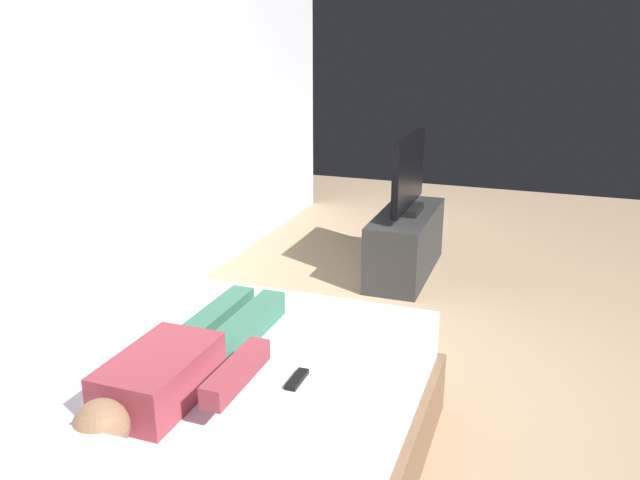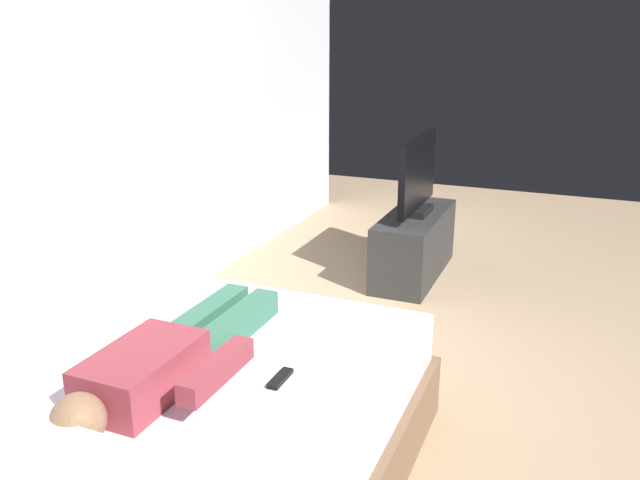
% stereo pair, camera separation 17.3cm
% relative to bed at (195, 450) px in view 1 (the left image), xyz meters
% --- Properties ---
extents(ground_plane, '(10.00, 10.00, 0.00)m').
position_rel_bed_xyz_m(ground_plane, '(1.07, -0.37, -0.26)').
color(ground_plane, tan).
extents(back_wall, '(6.40, 0.10, 2.80)m').
position_rel_bed_xyz_m(back_wall, '(1.47, 1.30, 1.14)').
color(back_wall, silver).
rests_on(back_wall, ground).
extents(bed, '(2.10, 1.61, 0.54)m').
position_rel_bed_xyz_m(bed, '(0.00, 0.00, 0.00)').
color(bed, brown).
rests_on(bed, ground).
extents(person, '(1.26, 0.46, 0.18)m').
position_rel_bed_xyz_m(person, '(0.03, 0.05, 0.36)').
color(person, '#993842').
rests_on(person, bed).
extents(remote, '(0.15, 0.04, 0.02)m').
position_rel_bed_xyz_m(remote, '(0.18, -0.36, 0.28)').
color(remote, black).
rests_on(remote, bed).
extents(tv_stand, '(1.10, 0.40, 0.50)m').
position_rel_bed_xyz_m(tv_stand, '(2.86, -0.19, -0.01)').
color(tv_stand, '#2D2D2D').
rests_on(tv_stand, ground).
extents(tv, '(0.88, 0.20, 0.59)m').
position_rel_bed_xyz_m(tv, '(2.86, -0.19, 0.52)').
color(tv, black).
rests_on(tv, tv_stand).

